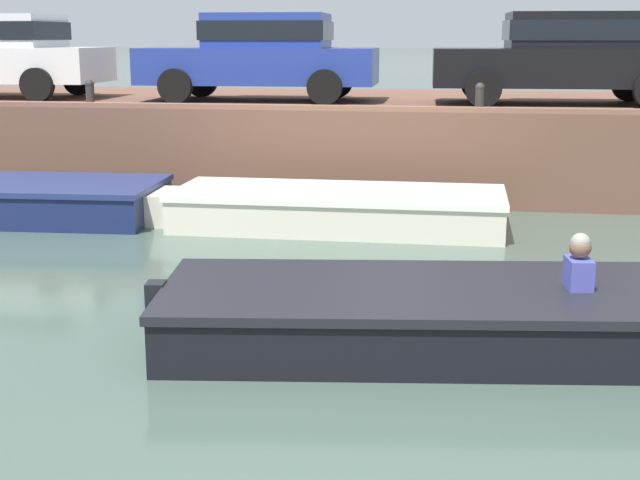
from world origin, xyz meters
TOP-DOWN VIEW (x-y plane):
  - ground_plane at (0.00, 5.57)m, footprint 400.00×400.00m
  - far_quay_wall at (0.00, 14.15)m, footprint 60.00×6.00m
  - far_wall_coping at (0.00, 11.27)m, footprint 60.00×0.24m
  - boat_moored_central_cream at (-1.15, 9.51)m, footprint 5.53×1.82m
  - motorboat_passing at (1.27, 4.87)m, footprint 6.78×2.58m
  - car_left_inner_blue at (-2.84, 13.23)m, footprint 4.27×2.01m
  - car_centre_black at (2.44, 13.23)m, footprint 4.41×2.03m
  - mooring_bollard_west at (-5.36, 11.40)m, footprint 0.15×0.15m
  - mooring_bollard_mid at (1.01, 11.40)m, footprint 0.15×0.15m

SIDE VIEW (x-z plane):
  - ground_plane at x=0.00m, z-range 0.00..0.00m
  - motorboat_passing at x=1.27m, z-range -0.24..0.77m
  - boat_moored_central_cream at x=-1.15m, z-range 0.00..0.54m
  - far_quay_wall at x=0.00m, z-range 0.00..1.51m
  - far_wall_coping at x=0.00m, z-range 1.51..1.59m
  - mooring_bollard_west at x=-5.36m, z-range 1.53..1.97m
  - mooring_bollard_mid at x=1.01m, z-range 1.53..1.97m
  - car_centre_black at x=2.44m, z-range 1.59..3.13m
  - car_left_inner_blue at x=-2.84m, z-range 1.59..3.13m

